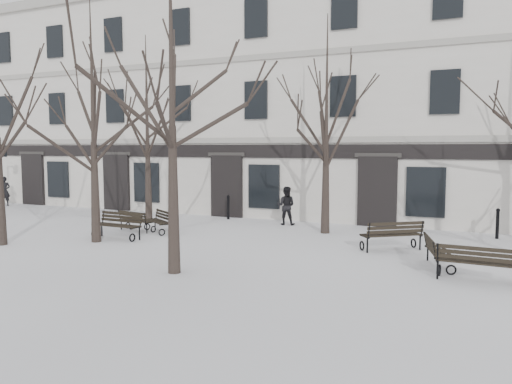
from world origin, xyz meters
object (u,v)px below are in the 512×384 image
Objects in this scene: bench_2 at (477,262)px; bench_3 at (160,221)px; bench_0 at (118,224)px; tree_1 at (92,92)px; bench_4 at (392,234)px; bench_1 at (136,220)px; bench_5 at (437,251)px; tree_2 at (171,51)px.

bench_2 is 1.12× the size of bench_3.
bench_0 is 1.01× the size of bench_2.
bench_4 is (9.61, 2.67, -4.61)m from tree_1.
tree_1 is at bearing 106.00° from bench_1.
tree_1 is 5.41m from bench_3.
tree_1 is 4.35× the size of bench_2.
bench_3 is (0.98, 0.20, 0.01)m from bench_1.
bench_1 is 0.89× the size of bench_2.
bench_5 is (11.07, 0.91, -4.68)m from tree_1.
bench_3 is 8.76m from bench_4.
bench_2 is (12.21, -2.67, 0.07)m from bench_1.
bench_0 is 9.53m from bench_4.
bench_4 reaches higher than bench_3.
bench_3 is (-4.03, 5.08, -5.23)m from tree_2.
tree_1 is 12.94m from bench_2.
tree_1 is at bearing 80.90° from bench_5.
tree_2 reaches higher than bench_2.
bench_1 is at bearing 107.66° from bench_0.
bench_1 is 11.30m from bench_5.
bench_4 is at bearing 14.35° from bench_0.
bench_5 is (11.20, -1.44, 0.02)m from bench_1.
bench_1 is 1.00m from bench_3.
tree_2 is 5.14× the size of bench_5.
tree_1 is 4.88× the size of bench_1.
tree_1 reaches higher than bench_4.
bench_0 is 1.00× the size of bench_4.
tree_2 is 5.39× the size of bench_1.
bench_2 is (11.81, -1.13, -0.01)m from bench_0.
bench_4 reaches higher than bench_5.
bench_5 is at bearing 3.58° from bench_0.
bench_3 is at bearing -11.09° from bench_2.
tree_1 is 5.52m from tree_2.
bench_0 is at bearing 117.30° from bench_1.
tree_1 is 4.30× the size of bench_0.
tree_2 reaches higher than bench_4.
bench_3 reaches higher than bench_1.
bench_4 is at bearing 34.34° from bench_3.
bench_2 is 0.99× the size of bench_4.
bench_5 is (10.22, -1.65, 0.01)m from bench_3.
tree_2 is 7.69m from bench_0.
bench_4 is 2.29m from bench_5.
bench_2 is at bearing 91.98° from bench_4.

